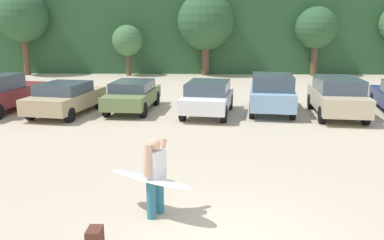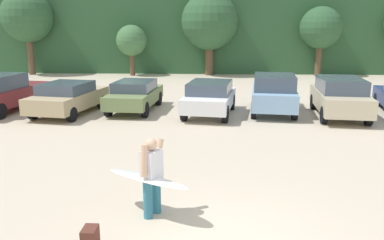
{
  "view_description": "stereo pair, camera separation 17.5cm",
  "coord_description": "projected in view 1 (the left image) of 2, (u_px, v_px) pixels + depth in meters",
  "views": [
    {
      "loc": [
        -0.51,
        -6.14,
        3.74
      ],
      "look_at": [
        -0.85,
        5.36,
        0.98
      ],
      "focal_mm": 36.48,
      "sensor_mm": 36.0,
      "label": 1
    },
    {
      "loc": [
        -0.34,
        -6.13,
        3.74
      ],
      "look_at": [
        -0.85,
        5.36,
        0.98
      ],
      "focal_mm": 36.48,
      "sensor_mm": 36.0,
      "label": 2
    }
  ],
  "objects": [
    {
      "name": "surfboard_white",
      "position": [
        150.0,
        179.0,
        7.75
      ],
      "size": [
        1.98,
        1.49,
        0.16
      ],
      "rotation": [
        0.0,
        0.0,
        2.6
      ],
      "color": "white"
    },
    {
      "name": "tree_center",
      "position": [
        206.0,
        22.0,
        30.11
      ],
      "size": [
        4.4,
        4.4,
        6.34
      ],
      "color": "brown",
      "rests_on": "ground_plane"
    },
    {
      "name": "tree_ridge_back",
      "position": [
        128.0,
        41.0,
        30.06
      ],
      "size": [
        2.36,
        2.36,
        3.89
      ],
      "color": "brown",
      "rests_on": "ground_plane"
    },
    {
      "name": "parked_car_tan",
      "position": [
        66.0,
        98.0,
        16.96
      ],
      "size": [
        2.63,
        4.41,
        1.4
      ],
      "rotation": [
        0.0,
        0.0,
        1.4
      ],
      "color": "tan",
      "rests_on": "ground_plane"
    },
    {
      "name": "parked_car_white",
      "position": [
        208.0,
        97.0,
        16.85
      ],
      "size": [
        2.46,
        4.17,
        1.44
      ],
      "rotation": [
        0.0,
        0.0,
        1.41
      ],
      "color": "white",
      "rests_on": "ground_plane"
    },
    {
      "name": "hillside_ridge",
      "position": [
        209.0,
        30.0,
        36.64
      ],
      "size": [
        108.0,
        12.0,
        6.85
      ],
      "primitive_type": "cube",
      "color": "#2D5633",
      "rests_on": "ground_plane"
    },
    {
      "name": "parked_car_olive_green",
      "position": [
        133.0,
        95.0,
        17.71
      ],
      "size": [
        2.12,
        4.25,
        1.35
      ],
      "rotation": [
        0.0,
        0.0,
        1.49
      ],
      "color": "#6B7F4C",
      "rests_on": "ground_plane"
    },
    {
      "name": "tree_far_left",
      "position": [
        316.0,
        28.0,
        29.87
      ],
      "size": [
        3.19,
        3.19,
        5.26
      ],
      "color": "brown",
      "rests_on": "ground_plane"
    },
    {
      "name": "parked_car_champagne",
      "position": [
        337.0,
        96.0,
        16.56
      ],
      "size": [
        2.3,
        4.52,
        1.66
      ],
      "rotation": [
        0.0,
        0.0,
        1.46
      ],
      "color": "beige",
      "rests_on": "ground_plane"
    },
    {
      "name": "parked_car_sky_blue",
      "position": [
        272.0,
        93.0,
        17.27
      ],
      "size": [
        2.36,
        4.42,
        1.73
      ],
      "rotation": [
        0.0,
        0.0,
        1.45
      ],
      "color": "#84ADD1",
      "rests_on": "ground_plane"
    },
    {
      "name": "person_adult",
      "position": [
        155.0,
        173.0,
        7.73
      ],
      "size": [
        0.48,
        0.67,
        1.63
      ],
      "rotation": [
        0.0,
        0.0,
        2.62
      ],
      "color": "teal",
      "rests_on": "ground_plane"
    },
    {
      "name": "tree_center_right",
      "position": [
        22.0,
        17.0,
        30.11
      ],
      "size": [
        3.95,
        3.95,
        6.48
      ],
      "color": "brown",
      "rests_on": "ground_plane"
    }
  ]
}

